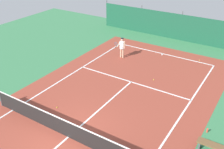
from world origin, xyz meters
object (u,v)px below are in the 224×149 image
at_px(tennis_ball_near_player, 199,60).
at_px(tennis_ball_midcourt, 57,107).
at_px(tennis_player, 122,46).
at_px(courtside_bench, 215,147).
at_px(tennis_ball_by_sideline, 154,80).
at_px(water_bottle, 207,130).
at_px(tennis_net, 68,129).

height_order(tennis_ball_near_player, tennis_ball_midcourt, same).
bearing_deg(tennis_ball_near_player, tennis_player, -153.25).
bearing_deg(courtside_bench, tennis_ball_by_sideline, 137.43).
height_order(tennis_player, water_bottle, tennis_player).
bearing_deg(water_bottle, tennis_ball_midcourt, -162.34).
xyz_separation_m(tennis_net, water_bottle, (5.67, 4.02, -0.39)).
distance_m(tennis_player, water_bottle, 9.87).
xyz_separation_m(tennis_ball_near_player, tennis_ball_by_sideline, (-1.74, -4.75, 0.00)).
bearing_deg(water_bottle, tennis_player, 146.48).
relative_size(tennis_net, tennis_ball_midcourt, 153.33).
relative_size(tennis_player, tennis_ball_by_sideline, 24.85).
xyz_separation_m(tennis_ball_near_player, tennis_ball_midcourt, (-5.08, -10.67, 0.00)).
distance_m(tennis_ball_midcourt, water_bottle, 8.23).
relative_size(tennis_ball_near_player, tennis_ball_midcourt, 1.00).
bearing_deg(tennis_net, tennis_ball_near_player, 76.56).
distance_m(tennis_player, tennis_ball_near_player, 6.17).
distance_m(tennis_ball_near_player, tennis_ball_midcourt, 11.82).
bearing_deg(courtside_bench, tennis_player, 142.75).
bearing_deg(tennis_ball_near_player, courtside_bench, -70.28).
relative_size(tennis_net, courtside_bench, 6.33).
relative_size(courtside_bench, water_bottle, 6.67).
bearing_deg(courtside_bench, tennis_net, -156.63).
xyz_separation_m(courtside_bench, water_bottle, (-0.64, 1.29, -0.25)).
height_order(tennis_player, tennis_ball_by_sideline, tennis_player).
height_order(tennis_ball_midcourt, water_bottle, water_bottle).
bearing_deg(tennis_ball_midcourt, water_bottle, 17.66).
height_order(tennis_net, tennis_player, tennis_player).
distance_m(tennis_ball_midcourt, courtside_bench, 8.57).
bearing_deg(tennis_ball_midcourt, courtside_bench, 8.08).
relative_size(tennis_player, courtside_bench, 1.03).
bearing_deg(water_bottle, courtside_bench, -63.59).
bearing_deg(tennis_net, tennis_ball_midcourt, 144.91).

